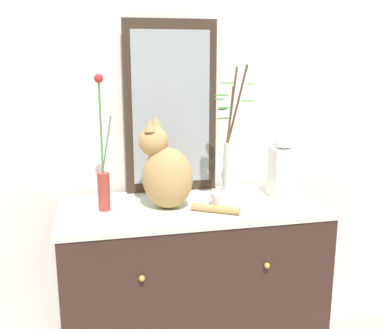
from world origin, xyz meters
TOP-DOWN VIEW (x-y plane):
  - wall_back at (0.00, 0.33)m, footprint 4.40×0.08m
  - sideboard at (0.00, -0.00)m, footprint 1.14×0.53m
  - mirror_leaning at (-0.05, 0.23)m, footprint 0.43×0.03m
  - cat_sitting at (-0.12, -0.01)m, footprint 0.42×0.30m
  - vase_slim_green at (-0.37, 0.01)m, footprint 0.07×0.05m
  - bowl_porcelain at (0.16, -0.07)m, footprint 0.17×0.17m
  - vase_glass_clear at (0.16, -0.06)m, footprint 0.21×0.16m
  - jar_lidded_porcelain at (0.43, 0.02)m, footprint 0.11×0.11m

SIDE VIEW (x-z plane):
  - sideboard at x=0.00m, z-range 0.00..0.87m
  - bowl_porcelain at x=0.16m, z-range 0.87..0.93m
  - jar_lidded_porcelain at x=0.43m, z-range 0.85..1.16m
  - vase_slim_green at x=-0.37m, z-range 0.73..1.29m
  - cat_sitting at x=-0.12m, z-range 0.83..1.22m
  - vase_glass_clear at x=0.16m, z-range 0.81..1.35m
  - mirror_leaning at x=-0.05m, z-range 0.87..1.66m
  - wall_back at x=0.00m, z-range 0.00..2.60m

